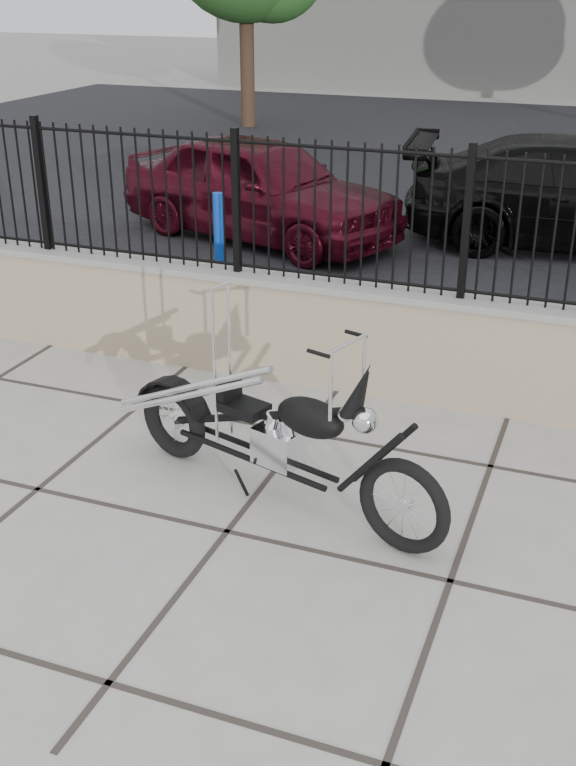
# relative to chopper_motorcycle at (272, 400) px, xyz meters

# --- Properties ---
(ground_plane) EXTENTS (90.00, 90.00, 0.00)m
(ground_plane) POSITION_rel_chopper_motorcycle_xyz_m (-0.12, -0.52, -0.76)
(ground_plane) COLOR #99968E
(ground_plane) RESTS_ON ground
(parking_lot) EXTENTS (30.00, 30.00, 0.00)m
(parking_lot) POSITION_rel_chopper_motorcycle_xyz_m (-0.12, 11.98, -0.76)
(parking_lot) COLOR black
(parking_lot) RESTS_ON ground
(retaining_wall) EXTENTS (14.00, 0.36, 0.96)m
(retaining_wall) POSITION_rel_chopper_motorcycle_xyz_m (-0.12, 1.98, -0.28)
(retaining_wall) COLOR gray
(retaining_wall) RESTS_ON ground_plane
(iron_fence) EXTENTS (14.00, 0.08, 1.20)m
(iron_fence) POSITION_rel_chopper_motorcycle_xyz_m (-0.12, 1.98, 0.80)
(iron_fence) COLOR black
(iron_fence) RESTS_ON retaining_wall
(chopper_motorcycle) EXTENTS (2.55, 1.17, 1.52)m
(chopper_motorcycle) POSITION_rel_chopper_motorcycle_xyz_m (0.00, 0.00, 0.00)
(chopper_motorcycle) COLOR black
(chopper_motorcycle) RESTS_ON ground_plane
(car_red) EXTENTS (4.46, 2.84, 1.42)m
(car_red) POSITION_rel_chopper_motorcycle_xyz_m (-2.70, 6.29, -0.05)
(car_red) COLOR #3F0914
(car_red) RESTS_ON parking_lot
(bollard_a) EXTENTS (0.16, 0.16, 1.01)m
(bollard_a) POSITION_rel_chopper_motorcycle_xyz_m (-2.51, 4.53, -0.25)
(bollard_a) COLOR #0B34A8
(bollard_a) RESTS_ON ground_plane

